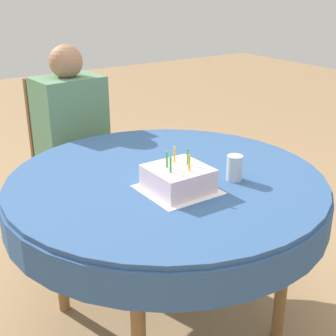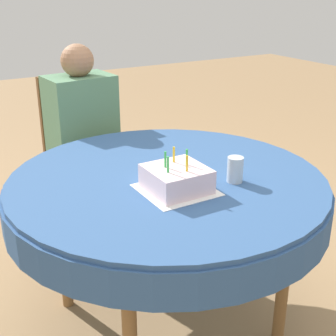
{
  "view_description": "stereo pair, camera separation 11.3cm",
  "coord_description": "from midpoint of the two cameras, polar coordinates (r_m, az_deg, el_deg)",
  "views": [
    {
      "loc": [
        -0.95,
        -1.41,
        1.43
      ],
      "look_at": [
        -0.02,
        -0.04,
        0.77
      ],
      "focal_mm": 50.0,
      "sensor_mm": 36.0,
      "label": 1
    },
    {
      "loc": [
        -0.86,
        -1.47,
        1.43
      ],
      "look_at": [
        -0.02,
        -0.04,
        0.77
      ],
      "focal_mm": 50.0,
      "sensor_mm": 36.0,
      "label": 2
    }
  ],
  "objects": [
    {
      "name": "chair",
      "position": [
        2.7,
        -9.64,
        1.4
      ],
      "size": [
        0.4,
        0.4,
        0.95
      ],
      "rotation": [
        0.0,
        0.0,
        0.08
      ],
      "color": "brown",
      "rests_on": "ground_plane"
    },
    {
      "name": "napkin",
      "position": [
        1.72,
        2.9,
        -2.71
      ],
      "size": [
        0.26,
        0.26,
        0.0
      ],
      "color": "white",
      "rests_on": "dining_table"
    },
    {
      "name": "dining_table",
      "position": [
        1.88,
        1.59,
        -3.36
      ],
      "size": [
        1.27,
        1.27,
        0.71
      ],
      "color": "#335689",
      "rests_on": "ground_plane"
    },
    {
      "name": "birthday_cake",
      "position": [
        1.71,
        2.93,
        -1.33
      ],
      "size": [
        0.21,
        0.21,
        0.15
      ],
      "color": "silver",
      "rests_on": "dining_table"
    },
    {
      "name": "person",
      "position": [
        2.56,
        -8.97,
        4.45
      ],
      "size": [
        0.36,
        0.36,
        1.13
      ],
      "rotation": [
        0.0,
        0.0,
        0.08
      ],
      "color": "#9E7051",
      "rests_on": "ground_plane"
    },
    {
      "name": "ground_plane",
      "position": [
        2.22,
        1.41,
        -18.23
      ],
      "size": [
        12.0,
        12.0,
        0.0
      ],
      "primitive_type": "plane",
      "color": "#A37F56"
    },
    {
      "name": "drinking_glass",
      "position": [
        1.8,
        9.96,
        -0.21
      ],
      "size": [
        0.06,
        0.06,
        0.1
      ],
      "color": "silver",
      "rests_on": "dining_table"
    }
  ]
}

